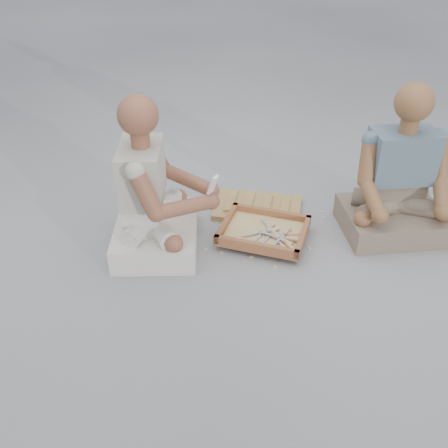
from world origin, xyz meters
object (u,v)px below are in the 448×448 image
(carved_panel, at_px, (258,208))
(craftsman, at_px, (153,200))
(tool_tray, at_px, (264,232))
(companion, at_px, (398,186))

(carved_panel, distance_m, craftsman, 0.75)
(tool_tray, height_order, companion, companion)
(tool_tray, bearing_deg, companion, 25.13)
(companion, bearing_deg, craftsman, 0.21)
(tool_tray, distance_m, craftsman, 0.65)
(carved_panel, height_order, companion, companion)
(carved_panel, height_order, tool_tray, tool_tray)
(tool_tray, xyz_separation_m, craftsman, (-0.57, -0.22, 0.24))
(carved_panel, xyz_separation_m, companion, (0.79, 0.02, 0.27))
(craftsman, bearing_deg, companion, 95.36)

